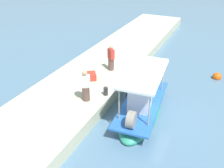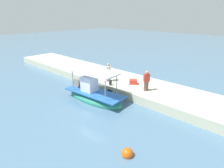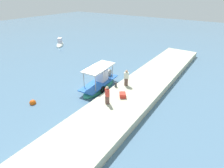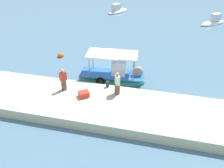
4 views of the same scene
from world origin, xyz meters
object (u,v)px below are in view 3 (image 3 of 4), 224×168
at_px(cargo_crate, 123,95).
at_px(fisherman_near_bollard, 107,96).
at_px(main_fishing_boat, 100,84).
at_px(marker_buoy, 33,103).
at_px(mooring_bollard, 116,85).
at_px(fisherman_by_crate, 126,79).
at_px(moored_boat_mid, 60,44).

bearing_deg(cargo_crate, fisherman_near_bollard, 162.73).
xyz_separation_m(main_fishing_boat, marker_buoy, (-6.12, 3.28, -0.35)).
height_order(mooring_bollard, cargo_crate, mooring_bollard).
xyz_separation_m(fisherman_near_bollard, fisherman_by_crate, (3.89, 0.40, 0.01)).
xyz_separation_m(cargo_crate, moored_boat_mid, (10.65, 20.90, -0.66)).
bearing_deg(main_fishing_boat, marker_buoy, 151.83).
bearing_deg(marker_buoy, moored_boat_mid, 41.95).
bearing_deg(moored_boat_mid, main_fishing_boat, -118.61).
bearing_deg(moored_boat_mid, marker_buoy, -138.05).
relative_size(fisherman_near_bollard, cargo_crate, 2.44).
distance_m(fisherman_by_crate, cargo_crate, 2.45).
relative_size(marker_buoy, moored_boat_mid, 0.16).
relative_size(fisherman_by_crate, cargo_crate, 2.48).
distance_m(main_fishing_boat, moored_boat_mid, 19.63).
distance_m(cargo_crate, moored_boat_mid, 23.47).
bearing_deg(fisherman_near_bollard, cargo_crate, -17.27).
bearing_deg(fisherman_near_bollard, marker_buoy, 116.27).
relative_size(main_fishing_boat, moored_boat_mid, 1.46).
bearing_deg(mooring_bollard, marker_buoy, 139.21).
bearing_deg(marker_buoy, fisherman_near_bollard, -63.73).
bearing_deg(main_fishing_boat, fisherman_by_crate, -71.08).
height_order(cargo_crate, moored_boat_mid, moored_boat_mid).
distance_m(fisherman_near_bollard, mooring_bollard, 3.24).
xyz_separation_m(fisherman_by_crate, cargo_crate, (-2.19, -0.93, -0.58)).
distance_m(cargo_crate, marker_buoy, 8.53).
xyz_separation_m(mooring_bollard, marker_buoy, (-6.17, 5.32, -0.84)).
height_order(fisherman_near_bollard, fisherman_by_crate, fisherman_by_crate).
bearing_deg(fisherman_near_bollard, moored_boat_mid, 58.78).
distance_m(fisherman_near_bollard, fisherman_by_crate, 3.91).
distance_m(marker_buoy, moored_boat_mid, 20.87).
height_order(fisherman_by_crate, moored_boat_mid, fisherman_by_crate).
bearing_deg(marker_buoy, fisherman_by_crate, -40.46).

